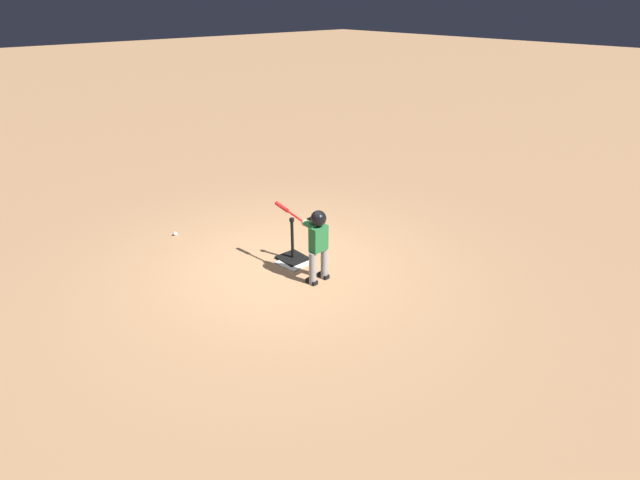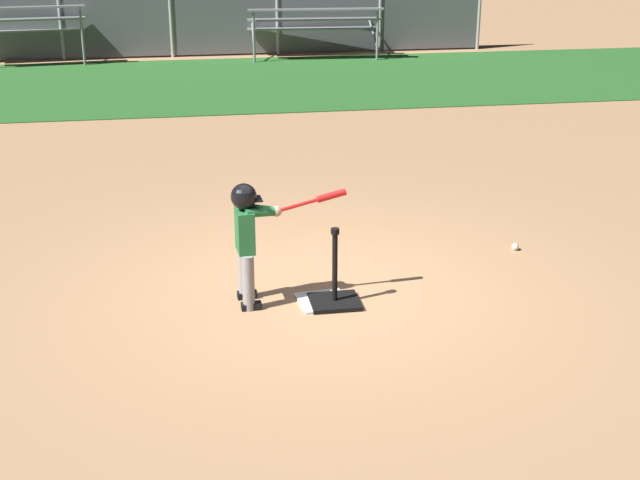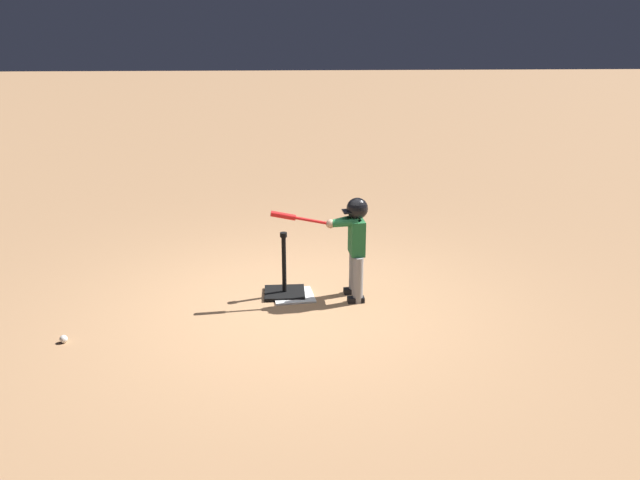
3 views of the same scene
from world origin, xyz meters
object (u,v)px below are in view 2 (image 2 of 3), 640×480
at_px(batting_tee, 335,294).
at_px(batter_child, 249,229).
at_px(bleachers_far_left, 26,31).
at_px(baseball, 515,247).
at_px(bleachers_far_right, 311,29).

bearing_deg(batting_tee, batter_child, 169.53).
bearing_deg(bleachers_far_left, baseball, -63.13).
xyz_separation_m(baseball, bleachers_far_left, (-6.64, 13.10, 0.61)).
xyz_separation_m(batting_tee, batter_child, (-0.74, 0.14, 0.62)).
height_order(bleachers_far_left, bleachers_far_right, bleachers_far_left).
relative_size(batting_tee, bleachers_far_left, 0.25).
bearing_deg(bleachers_far_right, baseball, -89.37).
distance_m(batter_child, bleachers_far_left, 14.47).
bearing_deg(baseball, bleachers_far_right, 90.63).
height_order(batter_child, bleachers_far_left, bleachers_far_left).
height_order(batting_tee, bleachers_far_left, bleachers_far_left).
xyz_separation_m(batting_tee, baseball, (2.09, 1.00, -0.06)).
distance_m(baseball, bleachers_far_left, 14.70).
distance_m(batting_tee, batter_child, 0.98).
xyz_separation_m(batter_child, bleachers_far_right, (2.69, 13.76, -0.13)).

